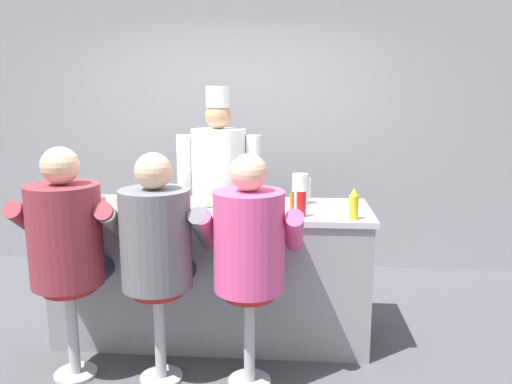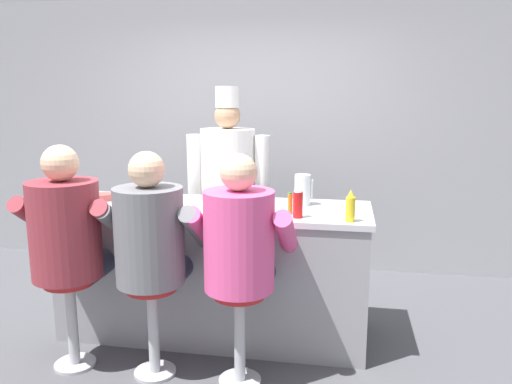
{
  "view_description": "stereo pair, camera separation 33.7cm",
  "coord_description": "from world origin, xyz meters",
  "px_view_note": "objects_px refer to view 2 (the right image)",
  "views": [
    {
      "loc": [
        0.58,
        -3.06,
        1.75
      ],
      "look_at": [
        0.32,
        0.34,
        1.09
      ],
      "focal_mm": 35.0,
      "sensor_mm": 36.0,
      "label": 1
    },
    {
      "loc": [
        0.92,
        -3.01,
        1.75
      ],
      "look_at": [
        0.32,
        0.34,
        1.09
      ],
      "focal_mm": 35.0,
      "sensor_mm": 36.0,
      "label": 2
    }
  ],
  "objects_px": {
    "coffee_mug_tan": "(125,202)",
    "diner_seated_maroon": "(69,234)",
    "diner_seated_pink": "(240,245)",
    "hot_sauce_bottle_orange": "(290,204)",
    "cook_in_whites_near": "(228,185)",
    "ketchup_bottle_red": "(298,202)",
    "water_pitcher_clear": "(303,190)",
    "diner_seated_grey": "(152,240)",
    "cereal_bowl": "(103,197)",
    "mustard_bottle_yellow": "(350,207)",
    "breakfast_plate": "(211,206)"
  },
  "relations": [
    {
      "from": "ketchup_bottle_red",
      "to": "mustard_bottle_yellow",
      "type": "distance_m",
      "value": 0.34
    },
    {
      "from": "breakfast_plate",
      "to": "coffee_mug_tan",
      "type": "bearing_deg",
      "value": -168.6
    },
    {
      "from": "cereal_bowl",
      "to": "diner_seated_grey",
      "type": "distance_m",
      "value": 0.92
    },
    {
      "from": "hot_sauce_bottle_orange",
      "to": "breakfast_plate",
      "type": "relative_size",
      "value": 0.6
    },
    {
      "from": "breakfast_plate",
      "to": "diner_seated_grey",
      "type": "bearing_deg",
      "value": -114.39
    },
    {
      "from": "cook_in_whites_near",
      "to": "diner_seated_maroon",
      "type": "bearing_deg",
      "value": -119.92
    },
    {
      "from": "diner_seated_pink",
      "to": "water_pitcher_clear",
      "type": "bearing_deg",
      "value": 67.95
    },
    {
      "from": "ketchup_bottle_red",
      "to": "cook_in_whites_near",
      "type": "bearing_deg",
      "value": 126.49
    },
    {
      "from": "cereal_bowl",
      "to": "mustard_bottle_yellow",
      "type": "bearing_deg",
      "value": -10.19
    },
    {
      "from": "diner_seated_maroon",
      "to": "cook_in_whites_near",
      "type": "distance_m",
      "value": 1.48
    },
    {
      "from": "water_pitcher_clear",
      "to": "diner_seated_grey",
      "type": "height_order",
      "value": "diner_seated_grey"
    },
    {
      "from": "cereal_bowl",
      "to": "breakfast_plate",
      "type": "bearing_deg",
      "value": -7.77
    },
    {
      "from": "mustard_bottle_yellow",
      "to": "water_pitcher_clear",
      "type": "distance_m",
      "value": 0.55
    },
    {
      "from": "hot_sauce_bottle_orange",
      "to": "diner_seated_grey",
      "type": "distance_m",
      "value": 0.93
    },
    {
      "from": "hot_sauce_bottle_orange",
      "to": "cook_in_whites_near",
      "type": "xyz_separation_m",
      "value": [
        -0.62,
        0.83,
        -0.04
      ]
    },
    {
      "from": "hot_sauce_bottle_orange",
      "to": "cook_in_whites_near",
      "type": "distance_m",
      "value": 1.04
    },
    {
      "from": "hot_sauce_bottle_orange",
      "to": "water_pitcher_clear",
      "type": "relative_size",
      "value": 0.66
    },
    {
      "from": "mustard_bottle_yellow",
      "to": "diner_seated_grey",
      "type": "height_order",
      "value": "diner_seated_grey"
    },
    {
      "from": "ketchup_bottle_red",
      "to": "cook_in_whites_near",
      "type": "height_order",
      "value": "cook_in_whites_near"
    },
    {
      "from": "cereal_bowl",
      "to": "diner_seated_maroon",
      "type": "xyz_separation_m",
      "value": [
        0.09,
        -0.64,
        -0.1
      ]
    },
    {
      "from": "diner_seated_pink",
      "to": "hot_sauce_bottle_orange",
      "type": "bearing_deg",
      "value": 61.28
    },
    {
      "from": "diner_seated_grey",
      "to": "diner_seated_pink",
      "type": "relative_size",
      "value": 1.0
    },
    {
      "from": "ketchup_bottle_red",
      "to": "coffee_mug_tan",
      "type": "height_order",
      "value": "ketchup_bottle_red"
    },
    {
      "from": "coffee_mug_tan",
      "to": "water_pitcher_clear",
      "type": "bearing_deg",
      "value": 15.68
    },
    {
      "from": "coffee_mug_tan",
      "to": "diner_seated_pink",
      "type": "height_order",
      "value": "diner_seated_pink"
    },
    {
      "from": "diner_seated_maroon",
      "to": "diner_seated_grey",
      "type": "relative_size",
      "value": 1.02
    },
    {
      "from": "coffee_mug_tan",
      "to": "cook_in_whites_near",
      "type": "height_order",
      "value": "cook_in_whites_near"
    },
    {
      "from": "cook_in_whites_near",
      "to": "cereal_bowl",
      "type": "bearing_deg",
      "value": -142.36
    },
    {
      "from": "ketchup_bottle_red",
      "to": "mustard_bottle_yellow",
      "type": "bearing_deg",
      "value": -7.43
    },
    {
      "from": "mustard_bottle_yellow",
      "to": "hot_sauce_bottle_orange",
      "type": "bearing_deg",
      "value": 161.26
    },
    {
      "from": "diner_seated_maroon",
      "to": "diner_seated_grey",
      "type": "distance_m",
      "value": 0.56
    },
    {
      "from": "cereal_bowl",
      "to": "diner_seated_grey",
      "type": "height_order",
      "value": "diner_seated_grey"
    },
    {
      "from": "cook_in_whites_near",
      "to": "ketchup_bottle_red",
      "type": "bearing_deg",
      "value": -53.51
    },
    {
      "from": "ketchup_bottle_red",
      "to": "water_pitcher_clear",
      "type": "relative_size",
      "value": 1.0
    },
    {
      "from": "breakfast_plate",
      "to": "diner_seated_pink",
      "type": "bearing_deg",
      "value": -58.78
    },
    {
      "from": "mustard_bottle_yellow",
      "to": "diner_seated_pink",
      "type": "xyz_separation_m",
      "value": [
        -0.64,
        -0.31,
        -0.19
      ]
    },
    {
      "from": "water_pitcher_clear",
      "to": "mustard_bottle_yellow",
      "type": "bearing_deg",
      "value": -51.94
    },
    {
      "from": "diner_seated_pink",
      "to": "cook_in_whites_near",
      "type": "xyz_separation_m",
      "value": [
        -0.38,
        1.28,
        0.13
      ]
    },
    {
      "from": "water_pitcher_clear",
      "to": "diner_seated_grey",
      "type": "relative_size",
      "value": 0.16
    },
    {
      "from": "diner_seated_grey",
      "to": "hot_sauce_bottle_orange",
      "type": "bearing_deg",
      "value": 29.21
    },
    {
      "from": "hot_sauce_bottle_orange",
      "to": "cereal_bowl",
      "type": "bearing_deg",
      "value": 172.25
    },
    {
      "from": "coffee_mug_tan",
      "to": "diner_seated_maroon",
      "type": "relative_size",
      "value": 0.1
    },
    {
      "from": "cook_in_whites_near",
      "to": "breakfast_plate",
      "type": "bearing_deg",
      "value": -85.6
    },
    {
      "from": "mustard_bottle_yellow",
      "to": "cook_in_whites_near",
      "type": "xyz_separation_m",
      "value": [
        -1.02,
        0.96,
        -0.06
      ]
    },
    {
      "from": "cereal_bowl",
      "to": "coffee_mug_tan",
      "type": "height_order",
      "value": "coffee_mug_tan"
    },
    {
      "from": "breakfast_plate",
      "to": "cook_in_whites_near",
      "type": "xyz_separation_m",
      "value": [
        -0.06,
        0.75,
        0.02
      ]
    },
    {
      "from": "diner_seated_grey",
      "to": "diner_seated_pink",
      "type": "xyz_separation_m",
      "value": [
        0.56,
        -0.0,
        -0.0
      ]
    },
    {
      "from": "hot_sauce_bottle_orange",
      "to": "cook_in_whites_near",
      "type": "height_order",
      "value": "cook_in_whites_near"
    },
    {
      "from": "breakfast_plate",
      "to": "diner_seated_pink",
      "type": "height_order",
      "value": "diner_seated_pink"
    },
    {
      "from": "diner_seated_pink",
      "to": "cook_in_whites_near",
      "type": "bearing_deg",
      "value": 106.38
    }
  ]
}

